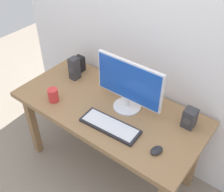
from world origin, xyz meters
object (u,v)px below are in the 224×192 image
(monitor, at_px, (129,85))
(audio_controller, at_px, (80,64))
(mouse, at_px, (157,150))
(coffee_mug, at_px, (53,95))
(keyboard_primary, at_px, (110,126))
(speaker_left, at_px, (74,69))
(speaker_right, at_px, (190,118))
(desk, at_px, (108,115))

(monitor, height_order, audio_controller, monitor)
(monitor, xyz_separation_m, mouse, (0.40, -0.25, -0.19))
(coffee_mug, bearing_deg, monitor, 30.16)
(keyboard_primary, relative_size, speaker_left, 2.24)
(speaker_left, bearing_deg, monitor, -3.06)
(coffee_mug, bearing_deg, speaker_right, 21.97)
(speaker_left, height_order, coffee_mug, speaker_left)
(desk, xyz_separation_m, keyboard_primary, (0.15, -0.17, 0.10))
(speaker_left, height_order, audio_controller, speaker_left)
(monitor, height_order, mouse, monitor)
(monitor, bearing_deg, mouse, -31.93)
(mouse, xyz_separation_m, speaker_left, (-0.98, 0.28, 0.08))
(desk, distance_m, keyboard_primary, 0.24)
(speaker_right, bearing_deg, desk, -162.46)
(speaker_right, relative_size, speaker_left, 0.73)
(desk, distance_m, audio_controller, 0.59)
(speaker_left, bearing_deg, mouse, -15.95)
(speaker_right, distance_m, speaker_left, 1.04)
(mouse, height_order, coffee_mug, coffee_mug)
(speaker_left, distance_m, audio_controller, 0.13)
(desk, bearing_deg, speaker_left, 165.55)
(keyboard_primary, bearing_deg, monitor, 95.74)
(monitor, relative_size, audio_controller, 3.95)
(desk, bearing_deg, mouse, -17.26)
(keyboard_primary, xyz_separation_m, speaker_left, (-0.60, 0.28, 0.09))
(audio_controller, relative_size, coffee_mug, 1.28)
(coffee_mug, bearing_deg, speaker_left, 103.40)
(keyboard_primary, distance_m, audio_controller, 0.77)
(speaker_right, bearing_deg, keyboard_primary, -141.05)
(speaker_left, bearing_deg, keyboard_primary, -25.14)
(desk, height_order, mouse, mouse)
(desk, xyz_separation_m, coffee_mug, (-0.38, -0.20, 0.14))
(mouse, distance_m, audio_controller, 1.11)
(speaker_right, relative_size, coffee_mug, 1.35)
(desk, distance_m, monitor, 0.33)
(monitor, height_order, speaker_left, monitor)
(mouse, xyz_separation_m, speaker_right, (0.06, 0.34, 0.06))
(audio_controller, bearing_deg, coffee_mug, -73.73)
(audio_controller, bearing_deg, keyboard_primary, -31.58)
(desk, relative_size, coffee_mug, 13.84)
(monitor, height_order, speaker_right, monitor)
(keyboard_primary, bearing_deg, speaker_left, 154.86)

